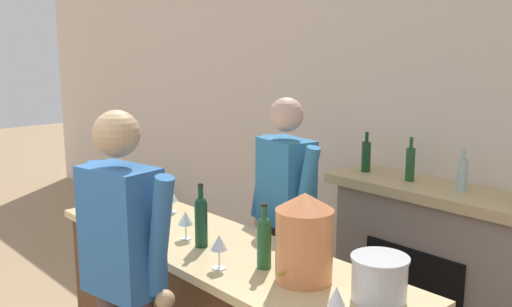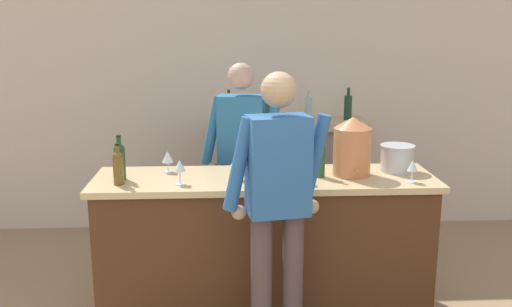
# 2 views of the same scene
# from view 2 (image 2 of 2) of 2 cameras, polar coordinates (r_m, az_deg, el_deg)

# --- Properties ---
(wall_back_panel) EXTENTS (12.00, 0.07, 2.75)m
(wall_back_panel) POSITION_cam_2_polar(r_m,az_deg,el_deg) (5.71, -2.21, 6.04)
(wall_back_panel) COLOR beige
(wall_back_panel) RESTS_ON ground_plane
(bar_counter) EXTENTS (2.38, 0.67, 1.02)m
(bar_counter) POSITION_cam_2_polar(r_m,az_deg,el_deg) (4.13, 0.85, -9.14)
(bar_counter) COLOR #4B2B16
(bar_counter) RESTS_ON ground_plane
(fireplace_stone) EXTENTS (1.49, 0.52, 1.46)m
(fireplace_stone) POSITION_cam_2_polar(r_m,az_deg,el_deg) (5.64, 3.15, -2.26)
(fireplace_stone) COLOR gray
(fireplace_stone) RESTS_ON ground_plane
(person_customer) EXTENTS (0.65, 0.36, 1.80)m
(person_customer) POSITION_cam_2_polar(r_m,az_deg,el_deg) (3.42, 2.17, -5.23)
(person_customer) COLOR #4E3D3C
(person_customer) RESTS_ON ground_plane
(person_bartender) EXTENTS (0.65, 0.35, 1.76)m
(person_bartender) POSITION_cam_2_polar(r_m,az_deg,el_deg) (4.60, -1.48, -0.74)
(person_bartender) COLOR #3C3746
(person_bartender) RESTS_ON ground_plane
(copper_dispenser) EXTENTS (0.27, 0.30, 0.41)m
(copper_dispenser) POSITION_cam_2_polar(r_m,az_deg,el_deg) (4.02, 9.59, 0.73)
(copper_dispenser) COLOR #CF7847
(copper_dispenser) RESTS_ON bar_counter
(ice_bucket_steel) EXTENTS (0.25, 0.25, 0.19)m
(ice_bucket_steel) POSITION_cam_2_polar(r_m,az_deg,el_deg) (4.22, 13.92, -0.44)
(ice_bucket_steel) COLOR silver
(ice_bucket_steel) RESTS_ON bar_counter
(wine_bottle_rose_blush) EXTENTS (0.08, 0.08, 0.31)m
(wine_bottle_rose_blush) POSITION_cam_2_polar(r_m,az_deg,el_deg) (3.98, -13.47, -0.61)
(wine_bottle_rose_blush) COLOR #1B4721
(wine_bottle_rose_blush) RESTS_ON bar_counter
(wine_bottle_merlot_tall) EXTENTS (0.07, 0.07, 0.28)m
(wine_bottle_merlot_tall) POSITION_cam_2_polar(r_m,az_deg,el_deg) (3.86, -13.62, -1.25)
(wine_bottle_merlot_tall) COLOR brown
(wine_bottle_merlot_tall) RESTS_ON bar_counter
(wine_bottle_port_short) EXTENTS (0.07, 0.07, 0.34)m
(wine_bottle_port_short) POSITION_cam_2_polar(r_m,az_deg,el_deg) (3.86, 0.15, -0.46)
(wine_bottle_port_short) COLOR #133822
(wine_bottle_port_short) RESTS_ON bar_counter
(wine_bottle_chardonnay_pale) EXTENTS (0.07, 0.07, 0.32)m
(wine_bottle_chardonnay_pale) POSITION_cam_2_polar(r_m,az_deg,el_deg) (3.96, 6.43, -0.34)
(wine_bottle_chardonnay_pale) COLOR #20542F
(wine_bottle_chardonnay_pale) RESTS_ON bar_counter
(wine_glass_front_left) EXTENTS (0.08, 0.08, 0.17)m
(wine_glass_front_left) POSITION_cam_2_polar(r_m,az_deg,el_deg) (3.78, 4.81, -1.21)
(wine_glass_front_left) COLOR silver
(wine_glass_front_left) RESTS_ON bar_counter
(wine_glass_back_row) EXTENTS (0.08, 0.08, 0.16)m
(wine_glass_back_row) POSITION_cam_2_polar(r_m,az_deg,el_deg) (4.11, -8.82, -0.41)
(wine_glass_back_row) COLOR silver
(wine_glass_back_row) RESTS_ON bar_counter
(wine_glass_mid_counter) EXTENTS (0.08, 0.08, 0.17)m
(wine_glass_mid_counter) POSITION_cam_2_polar(r_m,az_deg,el_deg) (3.79, -7.64, -1.32)
(wine_glass_mid_counter) COLOR silver
(wine_glass_mid_counter) RESTS_ON bar_counter
(wine_glass_by_dispenser) EXTENTS (0.08, 0.08, 0.16)m
(wine_glass_by_dispenser) POSITION_cam_2_polar(r_m,az_deg,el_deg) (3.87, -2.09, -0.98)
(wine_glass_by_dispenser) COLOR silver
(wine_glass_by_dispenser) RESTS_ON bar_counter
(wine_glass_front_right) EXTENTS (0.07, 0.07, 0.15)m
(wine_glass_front_right) POSITION_cam_2_polar(r_m,az_deg,el_deg) (3.95, 15.38, -1.28)
(wine_glass_front_right) COLOR silver
(wine_glass_front_right) RESTS_ON bar_counter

